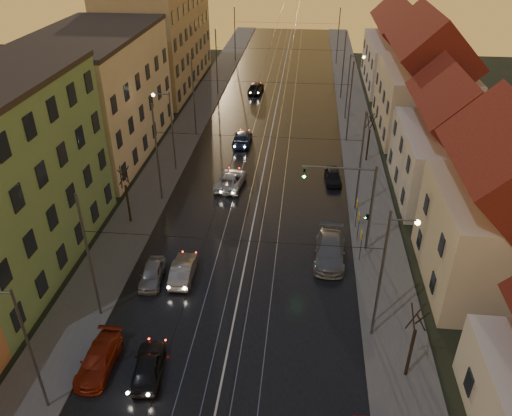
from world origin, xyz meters
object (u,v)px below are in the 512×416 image
(street_lamp_1, at_px, (388,262))
(driving_car_0, at_px, (148,366))
(street_lamp_3, at_px, (351,81))
(parked_left_3, at_px, (152,274))
(parked_right_1, at_px, (330,250))
(street_lamp_2, at_px, (169,124))
(parked_right_2, at_px, (333,176))
(driving_car_1, at_px, (183,270))
(driving_car_3, at_px, (242,138))
(street_lamp_0, at_px, (21,340))
(driving_car_2, at_px, (231,180))
(parked_left_2, at_px, (99,360))
(driving_car_4, at_px, (256,87))
(traffic_light_mast, at_px, (358,198))

(street_lamp_1, xyz_separation_m, driving_car_0, (-13.25, -5.34, -4.22))
(street_lamp_3, bearing_deg, street_lamp_1, -90.00)
(parked_left_3, distance_m, parked_right_1, 13.03)
(street_lamp_2, distance_m, parked_right_2, 16.51)
(driving_car_1, relative_size, driving_car_3, 0.87)
(driving_car_3, relative_size, parked_right_2, 1.30)
(street_lamp_0, xyz_separation_m, driving_car_3, (6.14, 35.09, -4.20))
(street_lamp_0, bearing_deg, driving_car_3, 80.07)
(parked_right_1, bearing_deg, driving_car_2, 133.30)
(street_lamp_2, distance_m, parked_left_3, 18.01)
(parked_left_2, height_order, parked_right_1, parked_right_1)
(parked_right_1, bearing_deg, parked_left_2, -135.70)
(parked_right_1, bearing_deg, street_lamp_1, -63.34)
(driving_car_4, bearing_deg, driving_car_0, 94.06)
(street_lamp_1, distance_m, street_lamp_3, 36.00)
(driving_car_3, xyz_separation_m, parked_left_3, (-3.28, -24.35, -0.06))
(street_lamp_1, xyz_separation_m, traffic_light_mast, (-1.11, 8.00, -0.29))
(street_lamp_0, distance_m, street_lamp_2, 28.00)
(driving_car_1, bearing_deg, driving_car_4, -93.29)
(street_lamp_1, bearing_deg, street_lamp_0, -156.28)
(street_lamp_2, relative_size, driving_car_0, 2.05)
(driving_car_3, relative_size, parked_left_3, 1.29)
(driving_car_4, height_order, parked_left_3, driving_car_4)
(parked_right_1, bearing_deg, driving_car_1, -159.78)
(driving_car_3, bearing_deg, parked_right_1, 113.67)
(street_lamp_0, height_order, street_lamp_2, same)
(street_lamp_3, bearing_deg, driving_car_4, 143.24)
(driving_car_3, height_order, parked_left_3, driving_car_3)
(driving_car_4, bearing_deg, parked_right_2, 116.05)
(driving_car_0, bearing_deg, street_lamp_1, -165.57)
(traffic_light_mast, bearing_deg, parked_right_1, -141.60)
(driving_car_2, relative_size, driving_car_4, 1.09)
(driving_car_1, distance_m, parked_right_2, 19.10)
(driving_car_2, distance_m, driving_car_4, 28.17)
(street_lamp_2, xyz_separation_m, driving_car_2, (6.30, -2.87, -4.20))
(driving_car_1, relative_size, parked_left_2, 0.97)
(traffic_light_mast, distance_m, parked_right_1, 4.44)
(parked_left_2, xyz_separation_m, parked_right_2, (13.89, 24.13, 0.00))
(driving_car_2, bearing_deg, street_lamp_3, -116.44)
(driving_car_4, bearing_deg, driving_car_1, 93.85)
(traffic_light_mast, xyz_separation_m, driving_car_1, (-12.15, -4.66, -3.92))
(street_lamp_1, relative_size, driving_car_0, 2.05)
(street_lamp_2, distance_m, traffic_light_mast, 20.89)
(street_lamp_2, bearing_deg, traffic_light_mast, -35.07)
(traffic_light_mast, height_order, parked_right_1, traffic_light_mast)
(parked_right_2, bearing_deg, parked_left_2, -124.05)
(street_lamp_2, bearing_deg, parked_left_2, -85.39)
(parked_left_3, distance_m, parked_right_2, 20.83)
(street_lamp_2, relative_size, street_lamp_3, 1.00)
(driving_car_1, height_order, parked_right_2, driving_car_1)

